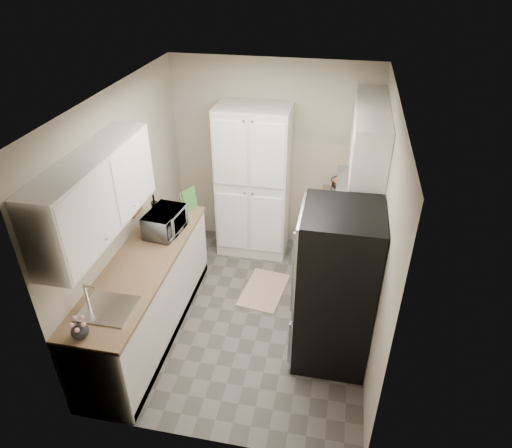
% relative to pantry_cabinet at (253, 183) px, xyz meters
% --- Properties ---
extents(ground, '(3.20, 3.20, 0.00)m').
position_rel_pantry_cabinet_xyz_m(ground, '(0.20, -1.32, -1.00)').
color(ground, '#56514C').
rests_on(ground, ground).
extents(room_shell, '(2.64, 3.24, 2.52)m').
position_rel_pantry_cabinet_xyz_m(room_shell, '(0.18, -1.32, 0.63)').
color(room_shell, '#B4AC91').
rests_on(room_shell, ground).
extents(pantry_cabinet, '(0.90, 0.55, 2.00)m').
position_rel_pantry_cabinet_xyz_m(pantry_cabinet, '(0.00, 0.00, 0.00)').
color(pantry_cabinet, silver).
rests_on(pantry_cabinet, ground).
extents(base_cabinet_left, '(0.60, 2.30, 0.88)m').
position_rel_pantry_cabinet_xyz_m(base_cabinet_left, '(-0.79, -1.75, -0.56)').
color(base_cabinet_left, silver).
rests_on(base_cabinet_left, ground).
extents(countertop_left, '(0.63, 2.33, 0.04)m').
position_rel_pantry_cabinet_xyz_m(countertop_left, '(-0.79, -1.75, -0.10)').
color(countertop_left, '#846647').
rests_on(countertop_left, base_cabinet_left).
extents(base_cabinet_right, '(0.60, 0.80, 0.88)m').
position_rel_pantry_cabinet_xyz_m(base_cabinet_right, '(1.19, -0.12, -0.56)').
color(base_cabinet_right, silver).
rests_on(base_cabinet_right, ground).
extents(countertop_right, '(0.63, 0.83, 0.04)m').
position_rel_pantry_cabinet_xyz_m(countertop_right, '(1.19, -0.12, -0.10)').
color(countertop_right, '#846647').
rests_on(countertop_right, base_cabinet_right).
extents(electric_range, '(0.71, 0.78, 1.13)m').
position_rel_pantry_cabinet_xyz_m(electric_range, '(1.17, -0.93, -0.52)').
color(electric_range, '#B7B7BC').
rests_on(electric_range, ground).
extents(refrigerator, '(0.70, 0.72, 1.70)m').
position_rel_pantry_cabinet_xyz_m(refrigerator, '(1.14, -1.73, -0.15)').
color(refrigerator, '#B7B7BC').
rests_on(refrigerator, ground).
extents(microwave, '(0.38, 0.51, 0.26)m').
position_rel_pantry_cabinet_xyz_m(microwave, '(-0.73, -1.20, 0.05)').
color(microwave, '#BCBDC1').
rests_on(microwave, countertop_left).
extents(wine_bottle, '(0.07, 0.07, 0.29)m').
position_rel_pantry_cabinet_xyz_m(wine_bottle, '(-0.94, -0.97, 0.07)').
color(wine_bottle, black).
rests_on(wine_bottle, countertop_left).
extents(flower_vase, '(0.17, 0.17, 0.15)m').
position_rel_pantry_cabinet_xyz_m(flower_vase, '(-0.86, -2.80, -0.01)').
color(flower_vase, silver).
rests_on(flower_vase, countertop_left).
extents(cutting_board, '(0.10, 0.20, 0.26)m').
position_rel_pantry_cabinet_xyz_m(cutting_board, '(-0.63, -0.67, 0.05)').
color(cutting_board, '#3E8637').
rests_on(cutting_board, countertop_left).
extents(toaster_oven, '(0.34, 0.39, 0.19)m').
position_rel_pantry_cabinet_xyz_m(toaster_oven, '(1.14, -0.06, 0.02)').
color(toaster_oven, '#A7A8AC').
rests_on(toaster_oven, countertop_right).
extents(fruit_basket, '(0.28, 0.28, 0.11)m').
position_rel_pantry_cabinet_xyz_m(fruit_basket, '(1.11, -0.08, 0.17)').
color(fruit_basket, '#F54C09').
rests_on(fruit_basket, toaster_oven).
extents(kitchen_mat, '(0.56, 0.80, 0.01)m').
position_rel_pantry_cabinet_xyz_m(kitchen_mat, '(0.31, -0.88, -0.99)').
color(kitchen_mat, tan).
rests_on(kitchen_mat, ground).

